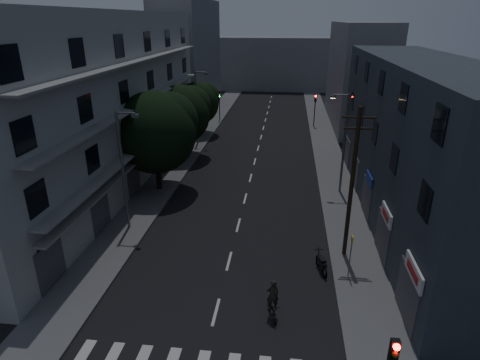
% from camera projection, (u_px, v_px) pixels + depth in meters
% --- Properties ---
extents(ground, '(160.00, 160.00, 0.00)m').
position_uv_depth(ground, '(255.00, 160.00, 40.89)').
color(ground, black).
rests_on(ground, ground).
extents(sidewalk_left, '(3.00, 90.00, 0.15)m').
position_uv_depth(sidewalk_left, '(183.00, 156.00, 41.69)').
color(sidewalk_left, '#565659').
rests_on(sidewalk_left, ground).
extents(sidewalk_right, '(3.00, 90.00, 0.15)m').
position_uv_depth(sidewalk_right, '(330.00, 162.00, 40.04)').
color(sidewalk_right, '#565659').
rests_on(sidewalk_right, ground).
extents(lane_markings, '(0.15, 60.50, 0.01)m').
position_uv_depth(lane_markings, '(260.00, 142.00, 46.65)').
color(lane_markings, beige).
rests_on(lane_markings, ground).
extents(building_left, '(7.00, 36.00, 14.00)m').
position_uv_depth(building_left, '(105.00, 102.00, 33.15)').
color(building_left, '#A5A4A0').
rests_on(building_left, ground).
extents(building_right, '(6.19, 28.00, 11.00)m').
position_uv_depth(building_right, '(417.00, 143.00, 27.38)').
color(building_right, '#2C323B').
rests_on(building_right, ground).
extents(building_far_left, '(6.00, 20.00, 16.00)m').
position_uv_depth(building_far_left, '(189.00, 57.00, 60.39)').
color(building_far_left, slate).
rests_on(building_far_left, ground).
extents(building_far_right, '(6.00, 20.00, 13.00)m').
position_uv_depth(building_far_right, '(357.00, 75.00, 52.78)').
color(building_far_right, slate).
rests_on(building_far_right, ground).
extents(building_far_end, '(24.00, 8.00, 10.00)m').
position_uv_depth(building_far_end, '(274.00, 63.00, 80.44)').
color(building_far_end, slate).
rests_on(building_far_end, ground).
extents(tree_near, '(6.58, 6.58, 8.12)m').
position_uv_depth(tree_near, '(156.00, 129.00, 31.81)').
color(tree_near, black).
rests_on(tree_near, sidewalk_left).
extents(tree_mid, '(5.91, 5.91, 7.27)m').
position_uv_depth(tree_mid, '(181.00, 112.00, 40.02)').
color(tree_mid, black).
rests_on(tree_mid, sidewalk_left).
extents(tree_far, '(5.10, 5.10, 6.31)m').
position_uv_depth(tree_far, '(198.00, 102.00, 48.26)').
color(tree_far, black).
rests_on(tree_far, sidewalk_left).
extents(traffic_signal_far_right, '(0.28, 0.37, 4.10)m').
position_uv_depth(traffic_signal_far_right, '(315.00, 104.00, 51.96)').
color(traffic_signal_far_right, black).
rests_on(traffic_signal_far_right, sidewalk_right).
extents(traffic_signal_far_left, '(0.28, 0.37, 4.10)m').
position_uv_depth(traffic_signal_far_left, '(219.00, 99.00, 55.07)').
color(traffic_signal_far_left, black).
rests_on(traffic_signal_far_left, sidewalk_left).
extents(street_lamp_left_near, '(1.51, 0.25, 8.00)m').
position_uv_depth(street_lamp_left_near, '(124.00, 166.00, 25.84)').
color(street_lamp_left_near, slate).
rests_on(street_lamp_left_near, sidewalk_left).
extents(street_lamp_right, '(1.51, 0.25, 8.00)m').
position_uv_depth(street_lamp_right, '(343.00, 139.00, 31.52)').
color(street_lamp_right, '#53555A').
rests_on(street_lamp_right, sidewalk_right).
extents(street_lamp_left_far, '(1.51, 0.25, 8.00)m').
position_uv_depth(street_lamp_left_far, '(198.00, 104.00, 44.40)').
color(street_lamp_left_far, slate).
rests_on(street_lamp_left_far, sidewalk_left).
extents(utility_pole, '(1.80, 0.24, 9.00)m').
position_uv_depth(utility_pole, '(352.00, 182.00, 22.57)').
color(utility_pole, black).
rests_on(utility_pole, sidewalk_right).
extents(bus_stop_sign, '(0.06, 0.35, 2.52)m').
position_uv_depth(bus_stop_sign, '(351.00, 249.00, 21.59)').
color(bus_stop_sign, '#595B60').
rests_on(bus_stop_sign, sidewalk_right).
extents(motorcycle, '(0.71, 1.85, 1.21)m').
position_uv_depth(motorcycle, '(322.00, 264.00, 22.73)').
color(motorcycle, black).
rests_on(motorcycle, ground).
extents(cyclist, '(1.01, 1.76, 2.11)m').
position_uv_depth(cyclist, '(272.00, 304.00, 19.19)').
color(cyclist, black).
rests_on(cyclist, ground).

